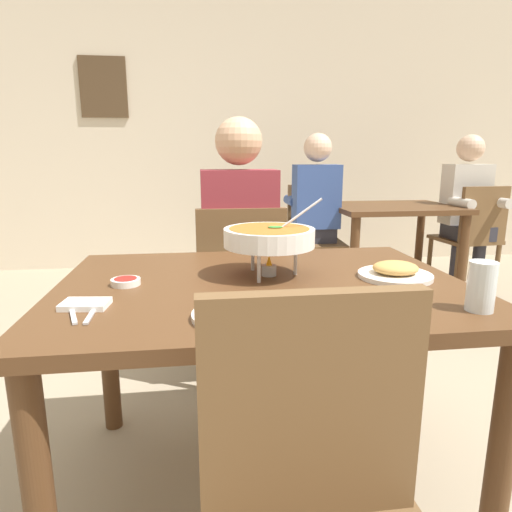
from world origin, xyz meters
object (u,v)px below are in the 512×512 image
Objects in this scene: rice_plate at (240,310)px; patron_bg_left at (315,205)px; chair_bg_right at (311,225)px; chair_bg_left at (314,232)px; diner_main at (239,236)px; chair_bg_middle at (473,233)px; dining_table_far at (392,221)px; dining_table_main at (262,312)px; patron_bg_middle at (468,203)px; curry_bowl at (269,238)px; sauce_dish at (126,281)px; appetizer_plate at (395,272)px; drink_glass at (481,289)px; chair_diner_main at (240,284)px.

rice_plate is 0.18× the size of patron_bg_left.
chair_bg_left is at bearing -100.89° from chair_bg_right.
chair_bg_left is at bearing 70.99° from rice_plate.
chair_bg_middle is (2.08, 1.22, -0.24)m from diner_main.
dining_table_far is at bearing 58.04° from rice_plate.
rice_plate is at bearing -95.26° from diner_main.
dining_table_main is at bearing -123.77° from dining_table_far.
dining_table_main is 1.42× the size of chair_bg_left.
dining_table_main is 0.98× the size of patron_bg_middle.
chair_bg_right is at bearing 156.98° from patron_bg_middle.
curry_bowl is 0.33× the size of dining_table_far.
sauce_dish is 0.10× the size of chair_bg_right.
diner_main is 1.00× the size of patron_bg_left.
patron_bg_middle is at bearing 48.08° from rice_plate.
dining_table_far is at bearing 65.49° from appetizer_plate.
drink_glass is 0.14× the size of chair_bg_left.
chair_bg_right reaches higher than dining_table_far.
rice_plate is at bearing -95.42° from chair_diner_main.
chair_diner_main is at bearing 90.00° from dining_table_main.
dining_table_main is at bearing -109.33° from patron_bg_left.
drink_glass is (0.62, -0.03, 0.04)m from rice_plate.
dining_table_far is (0.89, 2.44, -0.19)m from drink_glass.
chair_bg_left is 0.69× the size of patron_bg_left.
rice_plate is 1.00× the size of appetizer_plate.
patron_bg_left is (-0.10, -0.49, 0.24)m from chair_bg_right.
chair_bg_middle is at bearing 30.42° from diner_main.
curry_bowl reaches higher than dining_table_far.
drink_glass reaches higher than rice_plate.
sauce_dish is 0.10× the size of chair_bg_middle.
patron_bg_middle is (2.06, 1.30, 0.00)m from diner_main.
chair_bg_right is at bearing 154.24° from chair_bg_middle.
rice_plate is 2.67× the size of sauce_dish.
patron_bg_middle is at bearing 57.65° from drink_glass.
dining_table_main is 0.46m from appetizer_plate.
chair_diner_main is 2.47m from patron_bg_middle.
chair_bg_left reaches higher than drink_glass.
diner_main is 1.52m from patron_bg_left.
chair_diner_main is 2.04m from chair_bg_right.
appetizer_plate reaches higher than dining_table_far.
drink_glass reaches higher than appetizer_plate.
chair_diner_main and chair_bg_right have the same top height.
diner_main is at bearing -119.25° from patron_bg_left.
chair_bg_left is at bearing 75.43° from patron_bg_left.
chair_diner_main is at bearing 60.14° from sauce_dish.
chair_bg_right is at bearing 65.50° from chair_diner_main.
patron_bg_left reaches higher than drink_glass.
curry_bowl is 2.56× the size of drink_glass.
diner_main is (0.00, 0.03, 0.24)m from chair_diner_main.
curry_bowl is 0.25× the size of patron_bg_left.
rice_plate reaches higher than dining_table_far.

